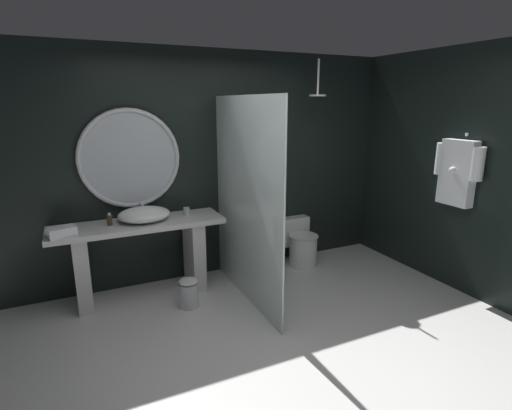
{
  "coord_description": "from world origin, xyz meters",
  "views": [
    {
      "loc": [
        -1.44,
        -2.48,
        2.02
      ],
      "look_at": [
        0.17,
        0.93,
        1.04
      ],
      "focal_mm": 27.71,
      "sensor_mm": 36.0,
      "label": 1
    }
  ],
  "objects_px": {
    "tumbler_cup": "(187,211)",
    "hanging_bathrobe": "(458,170)",
    "vessel_sink": "(144,214)",
    "toilet": "(300,243)",
    "waste_bin": "(189,293)",
    "soap_dispenser": "(110,220)",
    "folded_hand_towel": "(61,232)",
    "round_wall_mirror": "(130,159)",
    "rain_shower_head": "(318,91)"
  },
  "relations": [
    {
      "from": "vessel_sink",
      "to": "tumbler_cup",
      "type": "distance_m",
      "value": 0.47
    },
    {
      "from": "rain_shower_head",
      "to": "vessel_sink",
      "type": "bearing_deg",
      "value": 177.41
    },
    {
      "from": "tumbler_cup",
      "to": "hanging_bathrobe",
      "type": "distance_m",
      "value": 2.91
    },
    {
      "from": "soap_dispenser",
      "to": "waste_bin",
      "type": "xyz_separation_m",
      "value": [
        0.65,
        -0.48,
        -0.72
      ]
    },
    {
      "from": "tumbler_cup",
      "to": "hanging_bathrobe",
      "type": "height_order",
      "value": "hanging_bathrobe"
    },
    {
      "from": "vessel_sink",
      "to": "tumbler_cup",
      "type": "height_order",
      "value": "vessel_sink"
    },
    {
      "from": "toilet",
      "to": "waste_bin",
      "type": "xyz_separation_m",
      "value": [
        -1.61,
        -0.51,
        -0.11
      ]
    },
    {
      "from": "tumbler_cup",
      "to": "folded_hand_towel",
      "type": "distance_m",
      "value": 1.26
    },
    {
      "from": "soap_dispenser",
      "to": "rain_shower_head",
      "type": "distance_m",
      "value": 2.68
    },
    {
      "from": "waste_bin",
      "to": "toilet",
      "type": "bearing_deg",
      "value": 17.4
    },
    {
      "from": "hanging_bathrobe",
      "to": "folded_hand_towel",
      "type": "bearing_deg",
      "value": 163.95
    },
    {
      "from": "vessel_sink",
      "to": "round_wall_mirror",
      "type": "distance_m",
      "value": 0.6
    },
    {
      "from": "rain_shower_head",
      "to": "folded_hand_towel",
      "type": "relative_size",
      "value": 1.71
    },
    {
      "from": "rain_shower_head",
      "to": "toilet",
      "type": "xyz_separation_m",
      "value": [
        -0.1,
        0.13,
        -1.88
      ]
    },
    {
      "from": "round_wall_mirror",
      "to": "folded_hand_towel",
      "type": "xyz_separation_m",
      "value": [
        -0.71,
        -0.4,
        -0.58
      ]
    },
    {
      "from": "hanging_bathrobe",
      "to": "folded_hand_towel",
      "type": "xyz_separation_m",
      "value": [
        -3.8,
        1.09,
        -0.47
      ]
    },
    {
      "from": "soap_dispenser",
      "to": "hanging_bathrobe",
      "type": "distance_m",
      "value": 3.62
    },
    {
      "from": "toilet",
      "to": "tumbler_cup",
      "type": "bearing_deg",
      "value": 179.6
    },
    {
      "from": "round_wall_mirror",
      "to": "hanging_bathrobe",
      "type": "relative_size",
      "value": 1.39
    },
    {
      "from": "toilet",
      "to": "round_wall_mirror",
      "type": "bearing_deg",
      "value": 174.38
    },
    {
      "from": "soap_dispenser",
      "to": "waste_bin",
      "type": "bearing_deg",
      "value": -36.4
    },
    {
      "from": "round_wall_mirror",
      "to": "rain_shower_head",
      "type": "relative_size",
      "value": 2.55
    },
    {
      "from": "vessel_sink",
      "to": "folded_hand_towel",
      "type": "height_order",
      "value": "vessel_sink"
    },
    {
      "from": "soap_dispenser",
      "to": "round_wall_mirror",
      "type": "distance_m",
      "value": 0.67
    },
    {
      "from": "tumbler_cup",
      "to": "hanging_bathrobe",
      "type": "bearing_deg",
      "value": -27.05
    },
    {
      "from": "toilet",
      "to": "folded_hand_towel",
      "type": "relative_size",
      "value": 2.38
    },
    {
      "from": "round_wall_mirror",
      "to": "waste_bin",
      "type": "distance_m",
      "value": 1.52
    },
    {
      "from": "toilet",
      "to": "folded_hand_towel",
      "type": "xyz_separation_m",
      "value": [
        -2.7,
        -0.2,
        0.6
      ]
    },
    {
      "from": "vessel_sink",
      "to": "toilet",
      "type": "relative_size",
      "value": 0.93
    },
    {
      "from": "round_wall_mirror",
      "to": "rain_shower_head",
      "type": "height_order",
      "value": "rain_shower_head"
    },
    {
      "from": "tumbler_cup",
      "to": "round_wall_mirror",
      "type": "relative_size",
      "value": 0.08
    },
    {
      "from": "folded_hand_towel",
      "to": "round_wall_mirror",
      "type": "bearing_deg",
      "value": 29.31
    },
    {
      "from": "toilet",
      "to": "folded_hand_towel",
      "type": "distance_m",
      "value": 2.77
    },
    {
      "from": "rain_shower_head",
      "to": "soap_dispenser",
      "type": "bearing_deg",
      "value": 177.51
    },
    {
      "from": "rain_shower_head",
      "to": "waste_bin",
      "type": "bearing_deg",
      "value": -167.64
    },
    {
      "from": "waste_bin",
      "to": "folded_hand_towel",
      "type": "relative_size",
      "value": 1.28
    },
    {
      "from": "vessel_sink",
      "to": "soap_dispenser",
      "type": "height_order",
      "value": "vessel_sink"
    },
    {
      "from": "rain_shower_head",
      "to": "hanging_bathrobe",
      "type": "distance_m",
      "value": 1.73
    },
    {
      "from": "tumbler_cup",
      "to": "toilet",
      "type": "relative_size",
      "value": 0.15
    },
    {
      "from": "rain_shower_head",
      "to": "folded_hand_towel",
      "type": "bearing_deg",
      "value": -178.5
    },
    {
      "from": "hanging_bathrobe",
      "to": "rain_shower_head",
      "type": "bearing_deg",
      "value": 130.55
    },
    {
      "from": "vessel_sink",
      "to": "hanging_bathrobe",
      "type": "height_order",
      "value": "hanging_bathrobe"
    },
    {
      "from": "soap_dispenser",
      "to": "hanging_bathrobe",
      "type": "height_order",
      "value": "hanging_bathrobe"
    },
    {
      "from": "rain_shower_head",
      "to": "folded_hand_towel",
      "type": "height_order",
      "value": "rain_shower_head"
    },
    {
      "from": "waste_bin",
      "to": "soap_dispenser",
      "type": "bearing_deg",
      "value": 143.6
    },
    {
      "from": "soap_dispenser",
      "to": "folded_hand_towel",
      "type": "xyz_separation_m",
      "value": [
        -0.44,
        -0.18,
        -0.01
      ]
    },
    {
      "from": "vessel_sink",
      "to": "hanging_bathrobe",
      "type": "distance_m",
      "value": 3.3
    },
    {
      "from": "vessel_sink",
      "to": "round_wall_mirror",
      "type": "bearing_deg",
      "value": 105.5
    },
    {
      "from": "toilet",
      "to": "waste_bin",
      "type": "bearing_deg",
      "value": -162.6
    },
    {
      "from": "rain_shower_head",
      "to": "hanging_bathrobe",
      "type": "relative_size",
      "value": 0.55
    }
  ]
}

